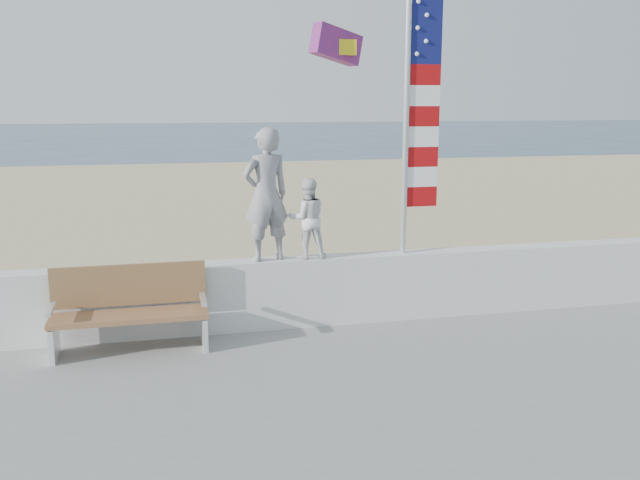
# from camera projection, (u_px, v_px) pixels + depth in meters

# --- Properties ---
(ground) EXTENTS (220.00, 220.00, 0.00)m
(ground) POSITION_uv_depth(u_px,v_px,m) (341.00, 399.00, 7.13)
(ground) COLOR #2B4156
(ground) RESTS_ON ground
(sand) EXTENTS (90.00, 40.00, 0.08)m
(sand) POSITION_uv_depth(u_px,v_px,m) (240.00, 236.00, 15.70)
(sand) COLOR #C6B584
(sand) RESTS_ON ground
(seawall) EXTENTS (30.00, 0.35, 0.90)m
(seawall) POSITION_uv_depth(u_px,v_px,m) (302.00, 291.00, 8.91)
(seawall) COLOR silver
(seawall) RESTS_ON boardwalk
(adult) EXTENTS (0.70, 0.56, 1.69)m
(adult) POSITION_uv_depth(u_px,v_px,m) (266.00, 195.00, 8.55)
(adult) COLOR gray
(adult) RESTS_ON seawall
(child) EXTENTS (0.51, 0.40, 1.04)m
(child) POSITION_uv_depth(u_px,v_px,m) (307.00, 219.00, 8.74)
(child) COLOR silver
(child) RESTS_ON seawall
(bench) EXTENTS (1.80, 0.57, 1.00)m
(bench) POSITION_uv_depth(u_px,v_px,m) (130.00, 308.00, 7.97)
(bench) COLOR #956541
(bench) RESTS_ON boardwalk
(flag) EXTENTS (0.50, 0.08, 3.50)m
(flag) POSITION_uv_depth(u_px,v_px,m) (416.00, 109.00, 8.79)
(flag) COLOR silver
(flag) RESTS_ON seawall
(parafoil_kite) EXTENTS (1.05, 0.67, 0.71)m
(parafoil_kite) POSITION_uv_depth(u_px,v_px,m) (338.00, 45.00, 11.86)
(parafoil_kite) COLOR red
(parafoil_kite) RESTS_ON ground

